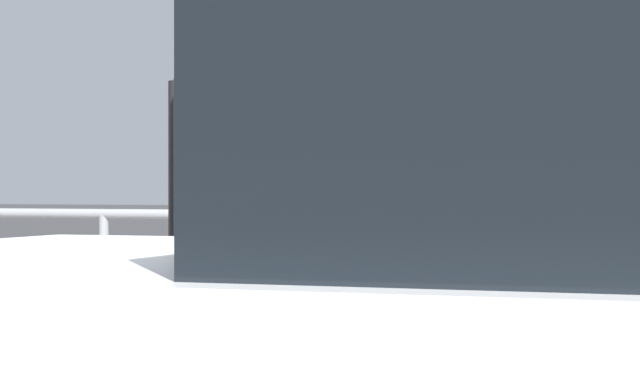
# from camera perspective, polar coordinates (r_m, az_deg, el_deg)

# --- Properties ---
(parking_meter) EXTENTS (0.18, 0.19, 1.48)m
(parking_meter) POSITION_cam_1_polar(r_m,az_deg,el_deg) (4.38, 3.04, -0.47)
(parking_meter) COLOR slate
(parking_meter) RESTS_ON sidewalk_curb
(pedestrian_at_meter) EXTENTS (0.70, 0.57, 1.79)m
(pedestrian_at_meter) POSITION_cam_1_polar(r_m,az_deg,el_deg) (4.72, -3.63, -0.98)
(pedestrian_at_meter) COLOR #1E233F
(pedestrian_at_meter) RESTS_ON sidewalk_curb
(background_railing) EXTENTS (24.06, 0.06, 1.01)m
(background_railing) POSITION_cam_1_polar(r_m,az_deg,el_deg) (6.82, 10.69, -3.34)
(background_railing) COLOR gray
(background_railing) RESTS_ON sidewalk_curb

